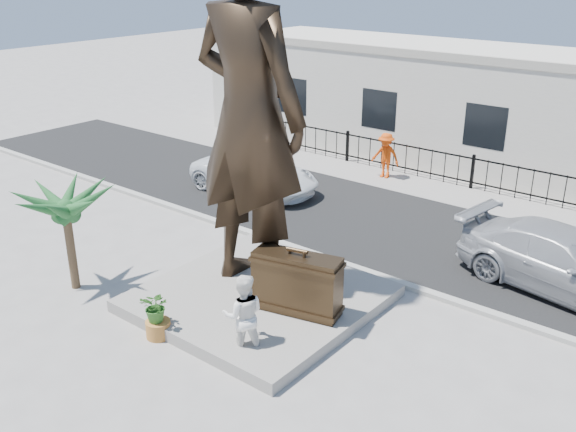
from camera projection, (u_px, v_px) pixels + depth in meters
name	position (u px, v px, depth m)	size (l,w,h in m)	color
ground	(233.00, 336.00, 14.47)	(100.00, 100.00, 0.00)	#9E9991
street	(407.00, 228.00, 20.26)	(40.00, 7.00, 0.01)	black
curb	(345.00, 265.00, 17.70)	(40.00, 0.25, 0.12)	#A5A399
far_sidewalk	(461.00, 194.00, 23.15)	(40.00, 2.50, 0.02)	#9E9991
plinth	(260.00, 298.00, 15.79)	(5.20, 5.20, 0.30)	gray
fence	(472.00, 173.00, 23.50)	(22.00, 0.10, 1.20)	black
building	(520.00, 110.00, 25.94)	(28.00, 7.00, 4.40)	silver
statue	(249.00, 117.00, 14.76)	(3.09, 2.03, 8.48)	black
suitcase	(297.00, 283.00, 14.67)	(2.04, 0.65, 1.43)	#352616
tourist	(244.00, 315.00, 13.51)	(0.91, 0.71, 1.87)	white
car_white	(255.00, 174.00, 23.17)	(2.21, 4.80, 1.33)	white
car_silver	(566.00, 262.00, 16.15)	(2.24, 5.51, 1.60)	#A7A8AB
worker	(386.00, 155.00, 24.56)	(1.13, 0.65, 1.75)	#E3470B
palm_tree	(76.00, 287.00, 16.63)	(1.80, 1.80, 3.20)	#1D5123
planter	(158.00, 329.00, 14.39)	(0.56, 0.56, 0.40)	#B97531
shrub	(156.00, 307.00, 14.17)	(0.66, 0.58, 0.74)	#2E6320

